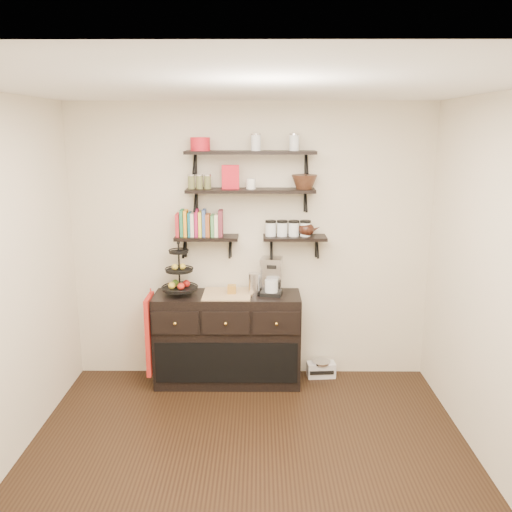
% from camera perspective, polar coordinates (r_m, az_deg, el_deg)
% --- Properties ---
extents(floor, '(3.50, 3.50, 0.00)m').
position_cam_1_polar(floor, '(4.22, -0.89, -22.21)').
color(floor, black).
rests_on(floor, ground).
extents(ceiling, '(3.50, 3.50, 0.02)m').
position_cam_1_polar(ceiling, '(3.44, -1.06, 17.48)').
color(ceiling, white).
rests_on(ceiling, back_wall).
extents(back_wall, '(3.50, 0.02, 2.70)m').
position_cam_1_polar(back_wall, '(5.30, -0.54, 1.31)').
color(back_wall, beige).
rests_on(back_wall, ground).
extents(right_wall, '(0.02, 3.50, 2.70)m').
position_cam_1_polar(right_wall, '(3.97, 25.24, -4.07)').
color(right_wall, beige).
rests_on(right_wall, ground).
extents(shelf_top, '(1.20, 0.27, 0.23)m').
position_cam_1_polar(shelf_top, '(5.06, -0.59, 10.82)').
color(shelf_top, black).
rests_on(shelf_top, back_wall).
extents(shelf_mid, '(1.20, 0.27, 0.23)m').
position_cam_1_polar(shelf_mid, '(5.08, -0.58, 6.88)').
color(shelf_mid, black).
rests_on(shelf_mid, back_wall).
extents(shelf_low_left, '(0.60, 0.25, 0.23)m').
position_cam_1_polar(shelf_low_left, '(5.19, -5.21, 1.88)').
color(shelf_low_left, black).
rests_on(shelf_low_left, back_wall).
extents(shelf_low_right, '(0.60, 0.25, 0.23)m').
position_cam_1_polar(shelf_low_right, '(5.18, 4.09, 1.88)').
color(shelf_low_right, black).
rests_on(shelf_low_right, back_wall).
extents(cookbooks, '(0.43, 0.15, 0.26)m').
position_cam_1_polar(cookbooks, '(5.17, -5.82, 3.37)').
color(cookbooks, '#B0242B').
rests_on(cookbooks, shelf_low_left).
extents(glass_canisters, '(0.43, 0.10, 0.13)m').
position_cam_1_polar(glass_canisters, '(5.16, 3.39, 2.82)').
color(glass_canisters, silver).
rests_on(glass_canisters, shelf_low_right).
extents(sideboard, '(1.40, 0.50, 0.92)m').
position_cam_1_polar(sideboard, '(5.34, -3.01, -8.67)').
color(sideboard, black).
rests_on(sideboard, floor).
extents(fruit_stand, '(0.34, 0.34, 0.50)m').
position_cam_1_polar(fruit_stand, '(5.19, -8.02, -2.22)').
color(fruit_stand, black).
rests_on(fruit_stand, sideboard).
extents(candle, '(0.08, 0.08, 0.08)m').
position_cam_1_polar(candle, '(5.17, -2.57, -3.50)').
color(candle, olive).
rests_on(candle, sideboard).
extents(coffee_maker, '(0.22, 0.22, 0.36)m').
position_cam_1_polar(coffee_maker, '(5.16, 1.62, -2.18)').
color(coffee_maker, black).
rests_on(coffee_maker, sideboard).
extents(thermal_carafe, '(0.11, 0.11, 0.22)m').
position_cam_1_polar(thermal_carafe, '(5.13, -0.19, -2.99)').
color(thermal_carafe, silver).
rests_on(thermal_carafe, sideboard).
extents(apron, '(0.04, 0.32, 0.75)m').
position_cam_1_polar(apron, '(5.31, -11.05, -8.05)').
color(apron, '#A32611').
rests_on(apron, sideboard).
extents(radio, '(0.29, 0.20, 0.17)m').
position_cam_1_polar(radio, '(5.62, 6.86, -11.71)').
color(radio, silver).
rests_on(radio, floor).
extents(recipe_box, '(0.16, 0.07, 0.22)m').
position_cam_1_polar(recipe_box, '(5.07, -2.70, 8.31)').
color(recipe_box, red).
rests_on(recipe_box, shelf_mid).
extents(walnut_bowl, '(0.24, 0.24, 0.13)m').
position_cam_1_polar(walnut_bowl, '(5.09, 5.11, 7.77)').
color(walnut_bowl, black).
rests_on(walnut_bowl, shelf_mid).
extents(ramekins, '(0.09, 0.09, 0.10)m').
position_cam_1_polar(ramekins, '(5.07, -0.54, 7.62)').
color(ramekins, white).
rests_on(ramekins, shelf_mid).
extents(teapot, '(0.22, 0.18, 0.15)m').
position_cam_1_polar(teapot, '(5.17, 5.32, 2.93)').
color(teapot, black).
rests_on(teapot, shelf_low_right).
extents(red_pot, '(0.18, 0.18, 0.12)m').
position_cam_1_polar(red_pot, '(5.08, -5.89, 11.65)').
color(red_pot, red).
rests_on(red_pot, shelf_top).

